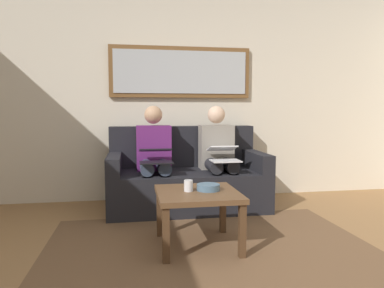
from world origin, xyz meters
The scene contains 11 objects.
wall_rear centered at (0.00, -2.60, 1.30)m, with size 6.00×0.12×2.60m, color beige.
area_rug centered at (0.00, -0.85, 0.00)m, with size 2.60×1.80×0.01m, color brown.
couch centered at (0.00, -2.12, 0.31)m, with size 1.72×0.90×0.90m.
framed_mirror centered at (0.00, -2.51, 1.55)m, with size 1.71×0.05×0.61m.
coffee_table centered at (0.09, -0.90, 0.38)m, with size 0.64×0.64×0.45m.
cup centered at (0.16, -0.91, 0.49)m, with size 0.07×0.07×0.09m, color silver.
bowl centered at (0.00, -0.92, 0.47)m, with size 0.19×0.19×0.05m, color slate.
person_left centered at (-0.36, -2.05, 0.61)m, with size 0.38×0.58×1.14m.
laptop_white centered at (-0.36, -1.81, 0.63)m, with size 0.30×0.37×0.16m.
person_right centered at (0.36, -2.05, 0.61)m, with size 0.38×0.58×1.14m.
laptop_black centered at (0.36, -1.80, 0.63)m, with size 0.33×0.34×0.14m.
Camera 1 is at (0.60, 1.83, 1.08)m, focal length 33.38 mm.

